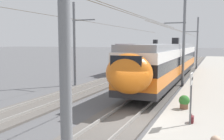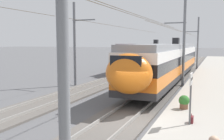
{
  "view_description": "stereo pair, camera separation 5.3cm",
  "coord_description": "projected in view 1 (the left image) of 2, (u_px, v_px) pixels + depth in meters",
  "views": [
    {
      "loc": [
        -10.87,
        -3.51,
        3.95
      ],
      "look_at": [
        4.13,
        2.94,
        2.13
      ],
      "focal_mm": 38.85,
      "sensor_mm": 36.0,
      "label": 1
    },
    {
      "loc": [
        -10.85,
        -3.56,
        3.95
      ],
      "look_at": [
        4.13,
        2.94,
        2.13
      ],
      "focal_mm": 38.85,
      "sensor_mm": 36.0,
      "label": 2
    }
  ],
  "objects": [
    {
      "name": "train_near_platform",
      "position": [
        168.0,
        60.0,
        24.25
      ],
      "size": [
        25.51,
        2.95,
        4.27
      ],
      "color": "#2D2D30",
      "rests_on": "track_near"
    },
    {
      "name": "catenary_mast_mid",
      "position": [
        183.0,
        39.0,
        21.62
      ],
      "size": [
        46.7,
        1.96,
        8.38
      ],
      "color": "slate",
      "rests_on": "ground"
    },
    {
      "name": "track_far",
      "position": [
        28.0,
        109.0,
        14.31
      ],
      "size": [
        120.0,
        3.0,
        0.28
      ],
      "color": "#5B5651",
      "rests_on": "ground"
    },
    {
      "name": "ground_plane",
      "position": [
        134.0,
        125.0,
        11.75
      ],
      "size": [
        400.0,
        400.0,
        0.0
      ],
      "primitive_type": "plane",
      "color": "#565659"
    },
    {
      "name": "handbag_near_sign",
      "position": [
        192.0,
        119.0,
        10.9
      ],
      "size": [
        0.32,
        0.18,
        0.43
      ],
      "color": "maroon",
      "rests_on": "platform_slab"
    },
    {
      "name": "platform_sign",
      "position": [
        191.0,
        87.0,
        10.5
      ],
      "size": [
        0.7,
        0.08,
        2.29
      ],
      "color": "#59595B",
      "rests_on": "platform_slab"
    },
    {
      "name": "train_far_track",
      "position": [
        149.0,
        54.0,
        39.57
      ],
      "size": [
        25.81,
        2.92,
        4.27
      ],
      "color": "#2D2D30",
      "rests_on": "track_far"
    },
    {
      "name": "potted_plant_platform_edge",
      "position": [
        184.0,
        101.0,
        13.19
      ],
      "size": [
        0.58,
        0.58,
        0.75
      ],
      "color": "brown",
      "rests_on": "platform_slab"
    },
    {
      "name": "track_near",
      "position": [
        118.0,
        121.0,
        12.07
      ],
      "size": [
        120.0,
        3.0,
        0.28
      ],
      "color": "#5B5651",
      "rests_on": "ground"
    },
    {
      "name": "catenary_mast_west",
      "position": [
        59.0,
        49.0,
        4.75
      ],
      "size": [
        46.7,
        1.96,
        7.24
      ],
      "color": "slate",
      "rests_on": "ground"
    },
    {
      "name": "catenary_mast_east",
      "position": [
        196.0,
        42.0,
        36.69
      ],
      "size": [
        46.7,
        1.96,
        7.82
      ],
      "color": "slate",
      "rests_on": "ground"
    },
    {
      "name": "catenary_mast_far_side",
      "position": [
        76.0,
        42.0,
        22.24
      ],
      "size": [
        46.7,
        2.3,
        7.64
      ],
      "color": "slate",
      "rests_on": "ground"
    }
  ]
}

